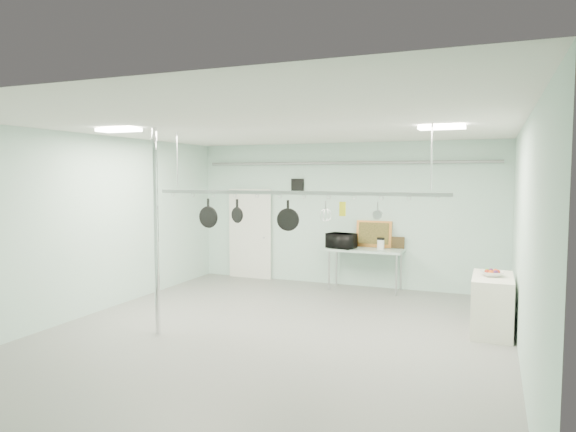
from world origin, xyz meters
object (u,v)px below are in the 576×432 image
at_px(microwave, 342,241).
at_px(skillet_right, 288,215).
at_px(skillet_left, 208,213).
at_px(pot_rack, 292,191).
at_px(fruit_bowl, 492,274).
at_px(prep_table, 365,252).
at_px(coffee_canister, 381,245).
at_px(side_cabinet, 492,304).
at_px(skillet_mid, 237,210).
at_px(chrome_pole, 156,232).

xyz_separation_m(microwave, skillet_right, (0.02, -3.18, 0.78)).
height_order(skillet_left, skillet_right, same).
height_order(pot_rack, fruit_bowl, pot_rack).
height_order(prep_table, skillet_right, skillet_right).
xyz_separation_m(microwave, coffee_canister, (0.82, 0.13, -0.06)).
distance_m(pot_rack, coffee_canister, 3.60).
bearing_deg(prep_table, side_cabinet, -40.79).
xyz_separation_m(pot_rack, microwave, (-0.09, 3.18, -1.16)).
bearing_deg(side_cabinet, fruit_bowl, -118.83).
height_order(prep_table, microwave, microwave).
bearing_deg(fruit_bowl, coffee_canister, 134.65).
bearing_deg(prep_table, skillet_mid, -112.44).
distance_m(microwave, coffee_canister, 0.83).
relative_size(prep_table, skillet_left, 3.28).
relative_size(pot_rack, microwave, 8.19).
height_order(coffee_canister, skillet_left, skillet_left).
distance_m(chrome_pole, skillet_right, 2.06).
height_order(microwave, skillet_right, skillet_right).
xyz_separation_m(prep_table, side_cabinet, (2.55, -2.20, -0.38)).
height_order(prep_table, skillet_mid, skillet_mid).
xyz_separation_m(chrome_pole, coffee_canister, (2.63, 4.21, -0.59)).
distance_m(microwave, fruit_bowl, 3.69).
distance_m(chrome_pole, fruit_bowl, 5.26).
distance_m(side_cabinet, skillet_mid, 4.32).
xyz_separation_m(microwave, skillet_left, (-1.41, -3.18, 0.77)).
bearing_deg(skillet_right, pot_rack, -10.57).
bearing_deg(prep_table, skillet_left, -120.00).
bearing_deg(skillet_mid, coffee_canister, 84.33).
bearing_deg(skillet_mid, prep_table, 88.99).
xyz_separation_m(prep_table, skillet_mid, (-1.36, -3.30, 1.07)).
bearing_deg(prep_table, chrome_pole, -118.71).
relative_size(chrome_pole, skillet_left, 6.56).
relative_size(chrome_pole, side_cabinet, 2.67).
bearing_deg(side_cabinet, skillet_right, -159.97).
relative_size(side_cabinet, skillet_mid, 3.27).
distance_m(microwave, skillet_left, 3.56).
xyz_separation_m(chrome_pole, prep_table, (2.30, 4.20, -0.77)).
distance_m(chrome_pole, coffee_canister, 5.00).
distance_m(prep_table, skillet_left, 3.94).
xyz_separation_m(side_cabinet, skillet_right, (-3.02, -1.10, 1.40)).
bearing_deg(microwave, coffee_canister, -155.80).
bearing_deg(coffee_canister, fruit_bowl, -45.35).
bearing_deg(coffee_canister, microwave, -171.00).
relative_size(microwave, skillet_left, 1.20).
relative_size(prep_table, skillet_right, 3.33).
relative_size(pot_rack, skillet_left, 9.84).
bearing_deg(pot_rack, skillet_mid, 180.00).
relative_size(chrome_pole, skillet_right, 6.67).
bearing_deg(coffee_canister, skillet_right, -103.56).
xyz_separation_m(chrome_pole, pot_rack, (1.90, 0.90, 0.63)).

